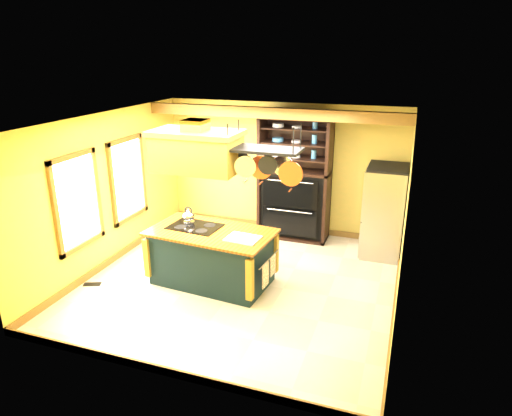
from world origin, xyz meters
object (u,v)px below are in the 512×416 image
Objects in this scene: hutch at (295,192)px; refrigerator at (383,213)px; range_hood at (196,150)px; pot_rack at (265,158)px; kitchen_island at (212,256)px.

refrigerator is at bearing -10.44° from hutch.
refrigerator is 1.82m from hutch.
range_hood is 1.12m from pot_rack.
refrigerator is at bearing 43.85° from kitchen_island.
pot_rack is at bearing -86.69° from hutch.
hutch reaches higher than refrigerator.
range_hood is 0.56× the size of hutch.
pot_rack reaches higher than refrigerator.
hutch reaches higher than kitchen_island.
pot_rack is 2.70m from hutch.
refrigerator is 0.67× the size of hutch.
refrigerator is at bearing 36.81° from range_hood.
range_hood is 1.18× the size of pot_rack.
kitchen_island is 1.78m from range_hood.
kitchen_island is 1.50× the size of range_hood.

